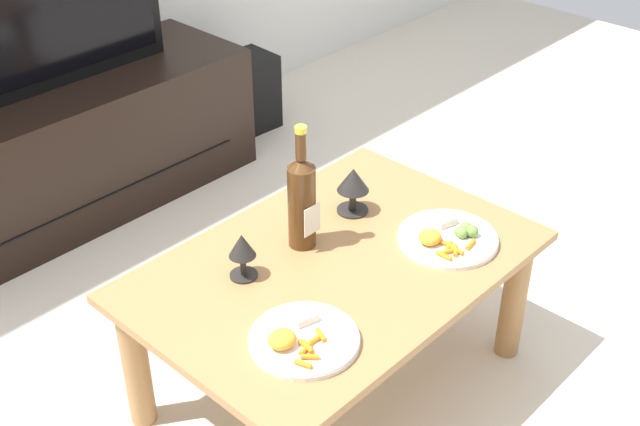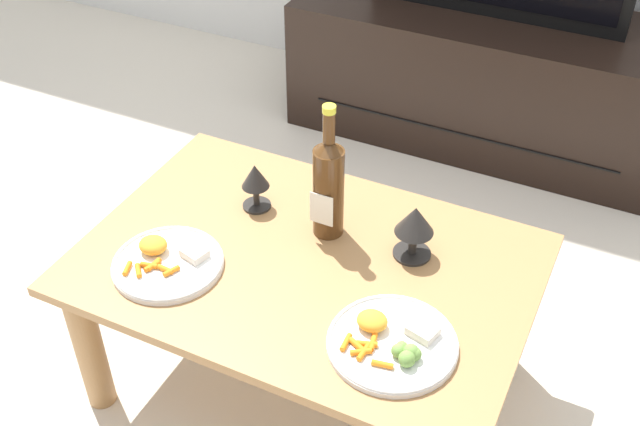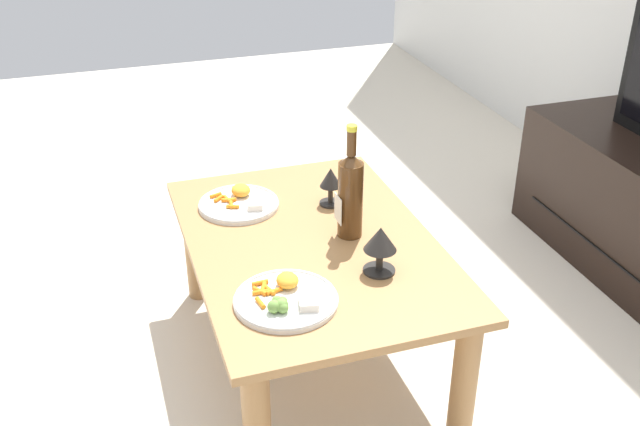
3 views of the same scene
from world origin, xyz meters
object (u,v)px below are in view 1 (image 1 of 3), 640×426
at_px(dining_table, 335,286).
at_px(tv_stand, 70,146).
at_px(floor_speaker, 250,91).
at_px(dinner_plate_left, 302,339).
at_px(goblet_left, 242,249).
at_px(dinner_plate_right, 448,237).
at_px(wine_bottle, 303,198).
at_px(goblet_right, 353,183).
at_px(tv_screen, 44,5).

height_order(dining_table, tv_stand, tv_stand).
distance_m(floor_speaker, dinner_plate_left, 1.93).
relative_size(goblet_left, dinner_plate_right, 0.47).
distance_m(dining_table, dinner_plate_left, 0.33).
height_order(dining_table, wine_bottle, wine_bottle).
bearing_deg(dining_table, tv_stand, 88.11).
bearing_deg(goblet_right, dinner_plate_left, -150.25).
distance_m(goblet_left, dinner_plate_right, 0.55).
xyz_separation_m(dining_table, dinner_plate_right, (0.27, -0.15, 0.09)).
xyz_separation_m(tv_stand, tv_screen, (0.00, -0.00, 0.53)).
height_order(wine_bottle, dinner_plate_left, wine_bottle).
bearing_deg(dining_table, tv_screen, 88.10).
height_order(goblet_right, dinner_plate_left, goblet_right).
bearing_deg(floor_speaker, dining_table, -121.39).
bearing_deg(wine_bottle, tv_stand, 88.15).
height_order(floor_speaker, goblet_right, goblet_right).
height_order(wine_bottle, dinner_plate_right, wine_bottle).
xyz_separation_m(wine_bottle, goblet_right, (0.20, 0.01, -0.05)).
bearing_deg(floor_speaker, tv_screen, -176.69).
bearing_deg(floor_speaker, tv_stand, -176.84).
xyz_separation_m(tv_stand, dinner_plate_left, (-0.32, -1.49, 0.19)).
height_order(wine_bottle, goblet_left, wine_bottle).
xyz_separation_m(dinner_plate_left, dinner_plate_right, (0.55, -0.00, 0.00)).
distance_m(floor_speaker, wine_bottle, 1.58).
bearing_deg(tv_stand, dinner_plate_right, -81.37).
distance_m(wine_bottle, dinner_plate_right, 0.40).
distance_m(tv_stand, dinner_plate_right, 1.52).
bearing_deg(goblet_left, tv_screen, 78.63).
bearing_deg(wine_bottle, floor_speaker, 53.00).
distance_m(tv_stand, tv_screen, 0.53).
relative_size(dining_table, goblet_right, 7.54).
distance_m(tv_stand, floor_speaker, 0.88).
relative_size(dining_table, tv_stand, 0.75).
distance_m(goblet_right, dinner_plate_right, 0.30).
xyz_separation_m(floor_speaker, dinner_plate_left, (-1.20, -1.49, 0.27)).
xyz_separation_m(dining_table, goblet_right, (0.21, 0.13, 0.17)).
bearing_deg(dinner_plate_left, tv_stand, 77.91).
relative_size(tv_stand, tv_screen, 1.54).
bearing_deg(tv_screen, dining_table, -91.90).
height_order(goblet_right, dinner_plate_right, goblet_right).
bearing_deg(dinner_plate_right, dining_table, 150.36).
distance_m(tv_screen, wine_bottle, 1.24).
bearing_deg(dining_table, floor_speaker, 55.34).
relative_size(tv_stand, goblet_right, 10.03).
bearing_deg(wine_bottle, dinner_plate_left, -136.25).
relative_size(tv_screen, wine_bottle, 2.57).
bearing_deg(goblet_left, floor_speaker, 47.16).
distance_m(floor_speaker, goblet_left, 1.69).
xyz_separation_m(tv_screen, floor_speaker, (0.88, 0.00, -0.60)).
height_order(tv_stand, floor_speaker, tv_stand).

